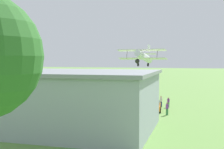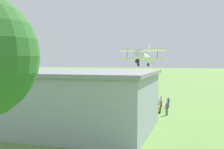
{
  "view_description": "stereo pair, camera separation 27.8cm",
  "coord_description": "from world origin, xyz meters",
  "px_view_note": "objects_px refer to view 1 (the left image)",
  "views": [
    {
      "loc": [
        -19.57,
        59.46,
        7.62
      ],
      "look_at": [
        -5.09,
        11.22,
        5.03
      ],
      "focal_mm": 48.08,
      "sensor_mm": 36.0,
      "label": 1
    },
    {
      "loc": [
        -19.84,
        59.38,
        7.62
      ],
      "look_at": [
        -5.09,
        11.22,
        5.03
      ],
      "focal_mm": 48.08,
      "sensor_mm": 36.0,
      "label": 2
    }
  ],
  "objects_px": {
    "biplane": "(143,56)",
    "car_orange": "(154,106)",
    "hangar": "(11,97)",
    "person_crossing_taxiway": "(167,109)",
    "person_at_fence_line": "(161,102)",
    "person_beside_truck": "(168,102)",
    "person_watching_takeoff": "(9,98)"
  },
  "relations": [
    {
      "from": "hangar",
      "to": "person_watching_takeoff",
      "type": "distance_m",
      "value": 18.26
    },
    {
      "from": "person_beside_truck",
      "to": "person_watching_takeoff",
      "type": "relative_size",
      "value": 0.91
    },
    {
      "from": "biplane",
      "to": "person_watching_takeoff",
      "type": "height_order",
      "value": "biplane"
    },
    {
      "from": "hangar",
      "to": "person_crossing_taxiway",
      "type": "height_order",
      "value": "hangar"
    },
    {
      "from": "hangar",
      "to": "person_crossing_taxiway",
      "type": "relative_size",
      "value": 19.38
    },
    {
      "from": "biplane",
      "to": "person_beside_truck",
      "type": "xyz_separation_m",
      "value": [
        -5.15,
        5.71,
        -7.35
      ]
    },
    {
      "from": "biplane",
      "to": "person_watching_takeoff",
      "type": "xyz_separation_m",
      "value": [
        21.73,
        9.05,
        -7.26
      ]
    },
    {
      "from": "person_watching_takeoff",
      "to": "person_crossing_taxiway",
      "type": "xyz_separation_m",
      "value": [
        -27.42,
        3.3,
        -0.02
      ]
    },
    {
      "from": "hangar",
      "to": "person_at_fence_line",
      "type": "distance_m",
      "value": 23.4
    },
    {
      "from": "hangar",
      "to": "person_crossing_taxiway",
      "type": "distance_m",
      "value": 20.22
    },
    {
      "from": "car_orange",
      "to": "person_at_fence_line",
      "type": "relative_size",
      "value": 2.43
    },
    {
      "from": "person_crossing_taxiway",
      "to": "hangar",
      "type": "bearing_deg",
      "value": 34.09
    },
    {
      "from": "person_beside_truck",
      "to": "person_watching_takeoff",
      "type": "distance_m",
      "value": 27.09
    },
    {
      "from": "car_orange",
      "to": "person_beside_truck",
      "type": "height_order",
      "value": "person_beside_truck"
    },
    {
      "from": "car_orange",
      "to": "person_crossing_taxiway",
      "type": "height_order",
      "value": "person_crossing_taxiway"
    },
    {
      "from": "biplane",
      "to": "person_crossing_taxiway",
      "type": "bearing_deg",
      "value": 114.73
    },
    {
      "from": "biplane",
      "to": "person_watching_takeoff",
      "type": "relative_size",
      "value": 5.26
    },
    {
      "from": "hangar",
      "to": "person_beside_truck",
      "type": "relative_size",
      "value": 21.06
    },
    {
      "from": "car_orange",
      "to": "biplane",
      "type": "bearing_deg",
      "value": -70.23
    },
    {
      "from": "person_at_fence_line",
      "to": "person_beside_truck",
      "type": "height_order",
      "value": "person_at_fence_line"
    },
    {
      "from": "car_orange",
      "to": "person_at_fence_line",
      "type": "height_order",
      "value": "person_at_fence_line"
    },
    {
      "from": "car_orange",
      "to": "person_watching_takeoff",
      "type": "height_order",
      "value": "person_watching_takeoff"
    },
    {
      "from": "hangar",
      "to": "car_orange",
      "type": "bearing_deg",
      "value": -136.65
    },
    {
      "from": "hangar",
      "to": "person_beside_truck",
      "type": "height_order",
      "value": "hangar"
    },
    {
      "from": "person_at_fence_line",
      "to": "person_crossing_taxiway",
      "type": "bearing_deg",
      "value": 104.28
    },
    {
      "from": "person_at_fence_line",
      "to": "person_crossing_taxiway",
      "type": "distance_m",
      "value": 6.79
    },
    {
      "from": "person_beside_truck",
      "to": "biplane",
      "type": "bearing_deg",
      "value": -47.93
    },
    {
      "from": "person_watching_takeoff",
      "to": "hangar",
      "type": "bearing_deg",
      "value": 126.53
    },
    {
      "from": "biplane",
      "to": "car_orange",
      "type": "xyz_separation_m",
      "value": [
        -3.56,
        9.9,
        -7.34
      ]
    },
    {
      "from": "biplane",
      "to": "person_crossing_taxiway",
      "type": "xyz_separation_m",
      "value": [
        -5.68,
        12.34,
        -7.27
      ]
    },
    {
      "from": "biplane",
      "to": "car_orange",
      "type": "distance_m",
      "value": 12.83
    },
    {
      "from": "biplane",
      "to": "car_orange",
      "type": "bearing_deg",
      "value": 109.77
    }
  ]
}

